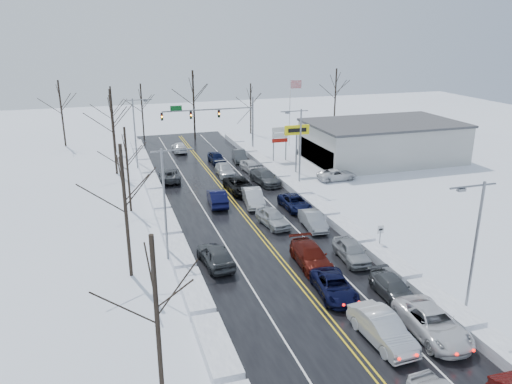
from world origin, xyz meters
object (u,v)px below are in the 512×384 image
object	(u,v)px
dealership_building	(382,141)
oncoming_car_0	(217,205)
flagpole	(291,107)
traffic_signal_mast	(219,116)
tires_plus_sign	(297,133)

from	to	relation	value
dealership_building	oncoming_car_0	world-z (taller)	dealership_building
flagpole	dealership_building	bearing A→B (deg)	-53.73
dealership_building	oncoming_car_0	distance (m)	28.17
oncoming_car_0	traffic_signal_mast	bearing A→B (deg)	-98.73
tires_plus_sign	traffic_signal_mast	bearing A→B (deg)	120.46
tires_plus_sign	flagpole	size ratio (longest dim) A/B	0.60
traffic_signal_mast	dealership_building	xyz separation A→B (m)	(20.53, -9.99, -2.82)
dealership_building	tires_plus_sign	bearing A→B (deg)	-171.53
flagpole	oncoming_car_0	xyz separation A→B (m)	(-17.00, -22.96, -5.93)
tires_plus_sign	flagpole	world-z (taller)	flagpole
traffic_signal_mast	flagpole	xyz separation A→B (m)	(11.72, 2.01, 0.45)
traffic_signal_mast	dealership_building	bearing A→B (deg)	-25.95
tires_plus_sign	dealership_building	bearing A→B (deg)	8.47
flagpole	oncoming_car_0	size ratio (longest dim) A/B	2.03
flagpole	dealership_building	distance (m)	15.24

